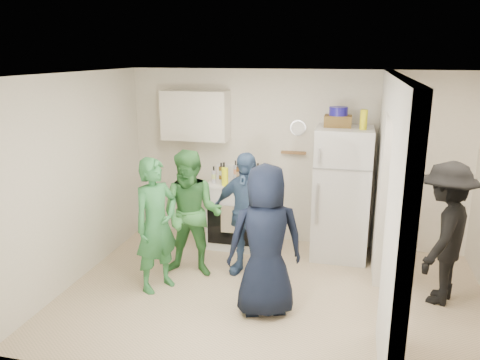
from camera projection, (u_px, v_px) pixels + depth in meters
name	position (u px, v px, depth m)	size (l,w,h in m)	color
floor	(272.00, 295.00, 5.41)	(4.80, 4.80, 0.00)	#CFB491
wall_back	(294.00, 159.00, 6.67)	(4.80, 4.80, 0.00)	silver
wall_front	(236.00, 256.00, 3.49)	(4.80, 4.80, 0.00)	silver
wall_left	(77.00, 179.00, 5.62)	(3.40, 3.40, 0.00)	silver
ceiling	(276.00, 74.00, 4.75)	(4.80, 4.80, 0.00)	white
partition_pier_back	(383.00, 174.00, 5.84)	(0.12, 1.20, 2.50)	silver
partition_pier_front	(398.00, 240.00, 3.78)	(0.12, 1.20, 2.50)	silver
partition_header	(398.00, 97.00, 4.53)	(0.12, 1.00, 0.40)	silver
stove	(237.00, 214.00, 6.74)	(0.79, 0.66, 0.95)	white
upper_cabinet	(196.00, 115.00, 6.66)	(0.95, 0.34, 0.70)	silver
fridge	(341.00, 193.00, 6.27)	(0.73, 0.71, 1.78)	silver
wicker_basket	(338.00, 121.00, 6.09)	(0.35, 0.25, 0.15)	brown
blue_bowl	(338.00, 111.00, 6.05)	(0.24, 0.24, 0.11)	navy
yellow_cup_stack_top	(364.00, 120.00, 5.86)	(0.09, 0.09, 0.25)	yellow
wall_clock	(298.00, 128.00, 6.52)	(0.22, 0.22, 0.03)	white
spice_shelf	(293.00, 153.00, 6.60)	(0.35, 0.08, 0.03)	olive
yellow_cup_stack_stove	(225.00, 177.00, 6.40)	(0.09, 0.09, 0.25)	#F3FC15
red_cup	(249.00, 183.00, 6.36)	(0.09, 0.09, 0.12)	red
person_green_left	(156.00, 225.00, 5.39)	(0.58, 0.38, 1.59)	#2F7641
person_green_center	(192.00, 214.00, 5.74)	(0.78, 0.60, 1.59)	#3E8339
person_denim	(246.00, 214.00, 5.78)	(0.92, 0.38, 1.57)	#355274
person_navy	(266.00, 241.00, 4.86)	(0.80, 0.52, 1.64)	black
person_nook	(444.00, 233.00, 5.12)	(1.04, 0.60, 1.61)	black
bottle_a	(221.00, 171.00, 6.74)	(0.07, 0.07, 0.24)	brown
bottle_b	(224.00, 173.00, 6.53)	(0.07, 0.07, 0.30)	#194D24
bottle_c	(236.00, 170.00, 6.75)	(0.06, 0.06, 0.27)	#B0B6BF
bottle_d	(239.00, 172.00, 6.51)	(0.08, 0.08, 0.31)	brown
bottle_e	(246.00, 171.00, 6.71)	(0.06, 0.06, 0.25)	#9FA6B0
bottle_f	(249.00, 174.00, 6.56)	(0.07, 0.07, 0.25)	#12331A
bottle_g	(258.00, 172.00, 6.67)	(0.07, 0.07, 0.25)	olive
bottle_h	(214.00, 175.00, 6.53)	(0.06, 0.06, 0.24)	#ADAFB9
bottle_i	(242.00, 171.00, 6.66)	(0.06, 0.06, 0.26)	#4B150C
bottle_j	(256.00, 176.00, 6.44)	(0.07, 0.07, 0.25)	#1D5429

